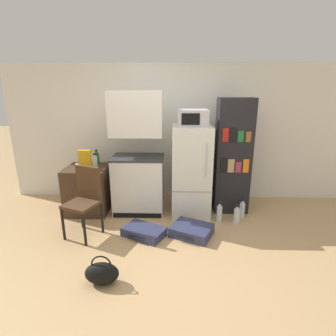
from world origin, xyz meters
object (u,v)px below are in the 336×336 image
(kitchen_hutch, at_px, (138,158))
(cereal_box, at_px, (85,159))
(bottle_green_tall, at_px, (97,158))
(bowl, at_px, (80,165))
(microwave, at_px, (193,118))
(chair, at_px, (85,195))
(water_bottle_middle, at_px, (237,215))
(handbag, at_px, (102,273))
(bottle_clear_short, at_px, (95,161))
(water_bottle_back, at_px, (219,213))
(side_table, at_px, (88,189))
(bookshelf, at_px, (233,157))
(suitcase_small_flat, at_px, (192,230))
(refrigerator, at_px, (191,171))
(suitcase_large_flat, at_px, (144,232))
(water_bottle_front, at_px, (242,210))
(bottle_ketchup_red, at_px, (85,159))

(kitchen_hutch, height_order, cereal_box, kitchen_hutch)
(bottle_green_tall, distance_m, bowl, 0.30)
(microwave, xyz_separation_m, chair, (-1.49, -0.71, -0.99))
(kitchen_hutch, xyz_separation_m, water_bottle_middle, (1.56, -0.38, -0.79))
(handbag, xyz_separation_m, water_bottle_middle, (1.71, 1.39, -0.00))
(bottle_clear_short, bearing_deg, water_bottle_back, -10.96)
(side_table, distance_m, bookshelf, 2.44)
(handbag, bearing_deg, chair, 115.18)
(side_table, distance_m, microwave, 2.07)
(kitchen_hutch, relative_size, bottle_clear_short, 9.20)
(bottle_green_tall, distance_m, suitcase_small_flat, 1.99)
(bottle_clear_short, bearing_deg, refrigerator, -2.55)
(bowl, relative_size, cereal_box, 0.46)
(suitcase_large_flat, distance_m, water_bottle_front, 1.61)
(kitchen_hutch, relative_size, bottle_green_tall, 8.07)
(water_bottle_front, distance_m, water_bottle_middle, 0.20)
(microwave, xyz_separation_m, bottle_clear_short, (-1.57, 0.07, -0.71))
(bottle_ketchup_red, relative_size, handbag, 0.51)
(refrigerator, height_order, chair, refrigerator)
(water_bottle_middle, bearing_deg, side_table, 171.83)
(bottle_ketchup_red, relative_size, chair, 0.19)
(bottle_clear_short, height_order, handbag, bottle_clear_short)
(microwave, bearing_deg, bowl, 177.36)
(bottle_clear_short, distance_m, cereal_box, 0.18)
(kitchen_hutch, bearing_deg, bottle_ketchup_red, 167.82)
(suitcase_small_flat, bearing_deg, bottle_green_tall, 173.64)
(bottle_ketchup_red, height_order, water_bottle_middle, bottle_ketchup_red)
(refrigerator, relative_size, suitcase_small_flat, 2.17)
(side_table, distance_m, bottle_clear_short, 0.49)
(side_table, relative_size, refrigerator, 0.53)
(side_table, bearing_deg, handbag, -68.45)
(bottle_clear_short, relative_size, water_bottle_front, 0.67)
(microwave, distance_m, bowl, 1.99)
(suitcase_small_flat, relative_size, water_bottle_middle, 2.31)
(microwave, bearing_deg, suitcase_large_flat, -132.02)
(bottle_ketchup_red, distance_m, handbag, 2.23)
(bookshelf, xyz_separation_m, bottle_ketchup_red, (-2.46, 0.11, -0.09))
(bottle_green_tall, distance_m, cereal_box, 0.30)
(side_table, xyz_separation_m, refrigerator, (1.70, -0.00, 0.34))
(kitchen_hutch, bearing_deg, chair, -129.90)
(refrigerator, bearing_deg, handbag, -120.45)
(kitchen_hutch, bearing_deg, suitcase_small_flat, -42.55)
(refrigerator, height_order, bowl, refrigerator)
(bottle_clear_short, distance_m, chair, 0.84)
(water_bottle_back, bearing_deg, bottle_ketchup_red, 165.85)
(side_table, distance_m, suitcase_large_flat, 1.31)
(refrigerator, height_order, suitcase_large_flat, refrigerator)
(bottle_clear_short, bearing_deg, side_table, -152.13)
(bottle_clear_short, height_order, bowl, bottle_clear_short)
(chair, xyz_separation_m, handbag, (0.48, -1.01, -0.45))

